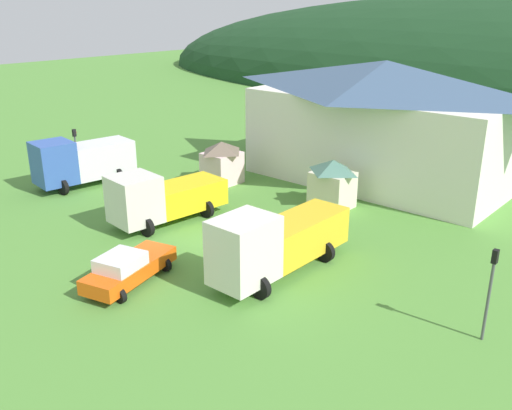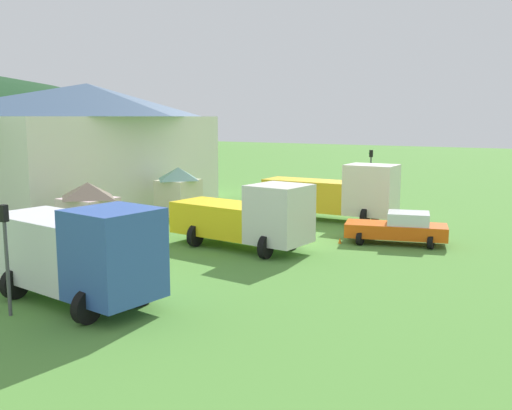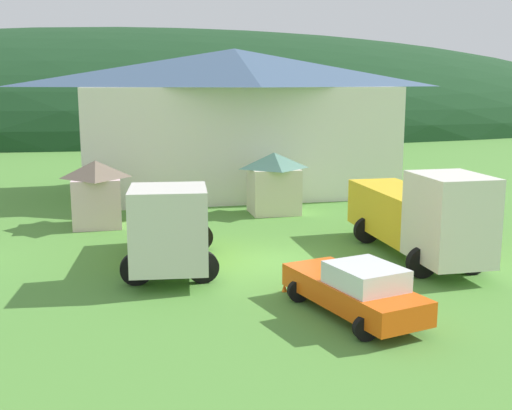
{
  "view_description": "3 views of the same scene",
  "coord_description": "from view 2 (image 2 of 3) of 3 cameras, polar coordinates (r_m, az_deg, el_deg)",
  "views": [
    {
      "loc": [
        20.7,
        -19.86,
        12.66
      ],
      "look_at": [
        1.86,
        1.67,
        2.14
      ],
      "focal_mm": 38.98,
      "sensor_mm": 36.0,
      "label": 1
    },
    {
      "loc": [
        -28.01,
        -14.14,
        6.47
      ],
      "look_at": [
        2.63,
        3.5,
        1.01
      ],
      "focal_mm": 40.18,
      "sensor_mm": 36.0,
      "label": 2
    },
    {
      "loc": [
        -6.06,
        -22.83,
        6.74
      ],
      "look_at": [
        -0.18,
        3.65,
        1.53
      ],
      "focal_mm": 44.82,
      "sensor_mm": 36.0,
      "label": 3
    }
  ],
  "objects": [
    {
      "name": "service_pickup_orange",
      "position": [
        30.26,
        14.01,
        -2.23
      ],
      "size": [
        3.11,
        5.39,
        1.66
      ],
      "rotation": [
        0.0,
        0.0,
        -1.31
      ],
      "color": "#ED5810",
      "rests_on": "ground"
    },
    {
      "name": "traffic_light_west",
      "position": [
        20.22,
        -23.63,
        -3.89
      ],
      "size": [
        0.2,
        0.32,
        3.69
      ],
      "color": "#4C4C51",
      "rests_on": "ground"
    },
    {
      "name": "traffic_light_east",
      "position": [
        45.56,
        11.34,
        3.51
      ],
      "size": [
        0.2,
        0.32,
        3.92
      ],
      "color": "#4C4C51",
      "rests_on": "ground"
    },
    {
      "name": "box_truck_blue",
      "position": [
        20.86,
        -17.32,
        -4.36
      ],
      "size": [
        3.88,
        7.29,
        3.53
      ],
      "rotation": [
        0.0,
        0.0,
        -1.7
      ],
      "color": "#3356AD",
      "rests_on": "ground"
    },
    {
      "name": "play_shed_pink",
      "position": [
        30.9,
        -16.31,
        -0.61
      ],
      "size": [
        2.4,
        2.69,
        3.14
      ],
      "color": "beige",
      "rests_on": "ground"
    },
    {
      "name": "ground_plane",
      "position": [
        32.04,
        3.08,
        -2.88
      ],
      "size": [
        200.0,
        200.0,
        0.0
      ],
      "primitive_type": "plane",
      "color": "#518C38"
    },
    {
      "name": "play_shed_cream",
      "position": [
        38.19,
        -7.72,
        1.44
      ],
      "size": [
        2.66,
        2.36,
        3.19
      ],
      "color": "beige",
      "rests_on": "ground"
    },
    {
      "name": "heavy_rig_striped",
      "position": [
        36.12,
        8.14,
        1.25
      ],
      "size": [
        3.07,
        8.49,
        3.62
      ],
      "rotation": [
        0.0,
        0.0,
        -1.57
      ],
      "color": "silver",
      "rests_on": "ground"
    },
    {
      "name": "flatbed_truck_yellow",
      "position": [
        28.06,
        -0.68,
        -1.12
      ],
      "size": [
        3.78,
        7.45,
        3.32
      ],
      "rotation": [
        0.0,
        0.0,
        -1.67
      ],
      "color": "silver",
      "rests_on": "ground"
    },
    {
      "name": "depot_building",
      "position": [
        42.28,
        -16.25,
        5.78
      ],
      "size": [
        19.57,
        10.46,
        8.77
      ],
      "color": "white",
      "rests_on": "ground"
    },
    {
      "name": "traffic_cone_near_pickup",
      "position": [
        29.92,
        8.34,
        -3.8
      ],
      "size": [
        0.36,
        0.36,
        0.62
      ],
      "primitive_type": "cone",
      "color": "orange",
      "rests_on": "ground"
    }
  ]
}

